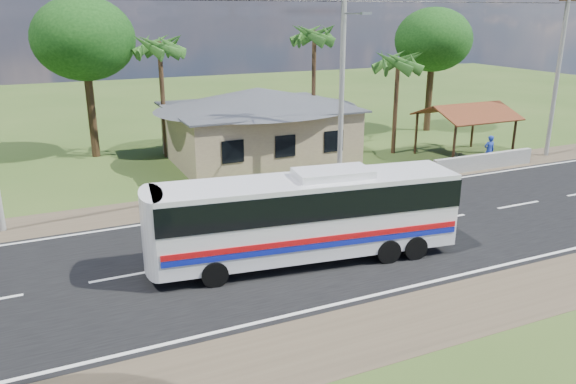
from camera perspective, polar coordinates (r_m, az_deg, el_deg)
name	(u,v)px	position (r m, az deg, el deg)	size (l,w,h in m)	color
ground	(353,235)	(23.05, 6.61, -4.39)	(120.00, 120.00, 0.00)	#314D1B
road	(353,235)	(23.05, 6.61, -4.37)	(120.00, 16.00, 0.03)	black
house	(258,117)	(34.03, -3.07, 7.62)	(12.40, 10.00, 5.00)	tan
waiting_shed	(466,113)	(36.50, 17.67, 7.65)	(5.20, 4.48, 3.35)	#332212
concrete_barrier	(484,162)	(34.21, 19.25, 2.93)	(7.00, 0.30, 0.90)	#9E9E99
utility_poles	(336,73)	(28.45, 4.94, 11.92)	(32.80, 2.22, 11.00)	#9E9E99
palm_near	(398,62)	(35.89, 11.13, 12.80)	(2.80, 2.80, 6.70)	#47301E
palm_mid	(314,36)	(37.85, 2.69, 15.55)	(2.80, 2.80, 8.20)	#47301E
palm_far	(159,47)	(35.00, -12.94, 14.15)	(2.80, 2.80, 7.70)	#47301E
tree_behind_house	(84,39)	(36.37, -20.03, 14.37)	(6.00, 6.00, 9.61)	#47301E
tree_behind_shed	(433,40)	(43.72, 14.54, 14.71)	(5.60, 5.60, 9.02)	#47301E
coach_bus	(308,211)	(19.98, 2.09, -1.90)	(11.08, 3.68, 3.38)	silver
motorcycle	(452,161)	(33.69, 16.34, 3.00)	(0.60, 1.73, 0.91)	black
person	(489,151)	(34.99, 19.75, 3.98)	(0.66, 0.44, 1.82)	navy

